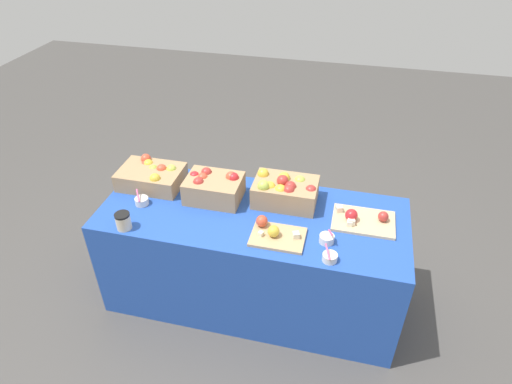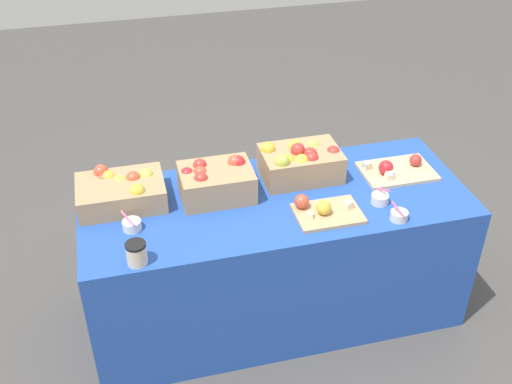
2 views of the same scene
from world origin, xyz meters
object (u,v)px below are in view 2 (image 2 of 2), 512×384
object	(u,v)px
cutting_board_front	(323,210)
cutting_board_back	(396,170)
coffee_cup	(137,253)
sample_bowl_far	(132,225)
sample_bowl_mid	(380,199)
apple_crate_left	(121,191)
apple_crate_right	(300,162)
sample_bowl_near	(399,215)
apple_crate_middle	(216,181)

from	to	relation	value
cutting_board_front	cutting_board_back	xyz separation A→B (m)	(0.48, 0.25, -0.00)
cutting_board_front	coffee_cup	distance (m)	0.89
cutting_board_back	sample_bowl_far	distance (m)	1.37
sample_bowl_mid	apple_crate_left	bearing A→B (deg)	165.57
apple_crate_right	sample_bowl_near	xyz separation A→B (m)	(0.33, -0.46, -0.06)
apple_crate_left	cutting_board_back	distance (m)	1.39
apple_crate_right	sample_bowl_near	world-z (taller)	apple_crate_right
sample_bowl_near	sample_bowl_far	world-z (taller)	same
sample_bowl_mid	sample_bowl_far	xyz separation A→B (m)	(-1.18, 0.08, -0.00)
apple_crate_left	coffee_cup	xyz separation A→B (m)	(0.03, -0.47, -0.01)
apple_crate_right	coffee_cup	world-z (taller)	apple_crate_right
sample_bowl_near	coffee_cup	bearing A→B (deg)	-179.46
sample_bowl_near	apple_crate_left	bearing A→B (deg)	159.78
apple_crate_middle	apple_crate_right	distance (m)	0.45
apple_crate_middle	cutting_board_front	bearing A→B (deg)	-31.66
sample_bowl_near	sample_bowl_far	size ratio (longest dim) A/B	0.99
apple_crate_left	cutting_board_front	distance (m)	0.97
coffee_cup	apple_crate_left	bearing A→B (deg)	93.57
cutting_board_front	sample_bowl_mid	size ratio (longest dim) A/B	3.24
apple_crate_middle	sample_bowl_near	world-z (taller)	apple_crate_middle
apple_crate_middle	coffee_cup	size ratio (longest dim) A/B	3.34
apple_crate_middle	sample_bowl_far	world-z (taller)	apple_crate_middle
cutting_board_front	sample_bowl_mid	bearing A→B (deg)	4.32
apple_crate_left	apple_crate_right	world-z (taller)	apple_crate_right
apple_crate_middle	sample_bowl_far	distance (m)	0.46
apple_crate_right	cutting_board_back	bearing A→B (deg)	-10.81
coffee_cup	apple_crate_right	bearing A→B (deg)	28.65
apple_crate_left	sample_bowl_near	distance (m)	1.32
cutting_board_front	sample_bowl_mid	distance (m)	0.30
cutting_board_front	cutting_board_back	distance (m)	0.54
cutting_board_front	cutting_board_back	size ratio (longest dim) A/B	0.84
apple_crate_middle	sample_bowl_far	bearing A→B (deg)	-157.78
sample_bowl_near	sample_bowl_far	xyz separation A→B (m)	(-1.21, 0.23, 0.00)
cutting_board_back	apple_crate_right	bearing A→B (deg)	169.19
apple_crate_middle	sample_bowl_near	bearing A→B (deg)	-27.24
cutting_board_front	coffee_cup	world-z (taller)	coffee_cup
cutting_board_front	sample_bowl_near	xyz separation A→B (m)	(0.33, -0.12, -0.00)
apple_crate_middle	cutting_board_back	distance (m)	0.94
apple_crate_middle	cutting_board_front	world-z (taller)	apple_crate_middle
cutting_board_front	sample_bowl_near	world-z (taller)	sample_bowl_near
sample_bowl_near	sample_bowl_mid	world-z (taller)	sample_bowl_mid
apple_crate_left	sample_bowl_near	bearing A→B (deg)	-20.22
coffee_cup	sample_bowl_mid	bearing A→B (deg)	7.59
apple_crate_left	apple_crate_middle	bearing A→B (deg)	-6.50
sample_bowl_mid	sample_bowl_near	bearing A→B (deg)	-77.73
apple_crate_right	coffee_cup	xyz separation A→B (m)	(-0.87, -0.48, -0.04)
apple_crate_left	coffee_cup	world-z (taller)	apple_crate_left
apple_crate_left	apple_crate_middle	xyz separation A→B (m)	(0.45, -0.05, 0.02)
sample_bowl_near	cutting_board_back	bearing A→B (deg)	67.10
sample_bowl_far	apple_crate_right	bearing A→B (deg)	15.03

